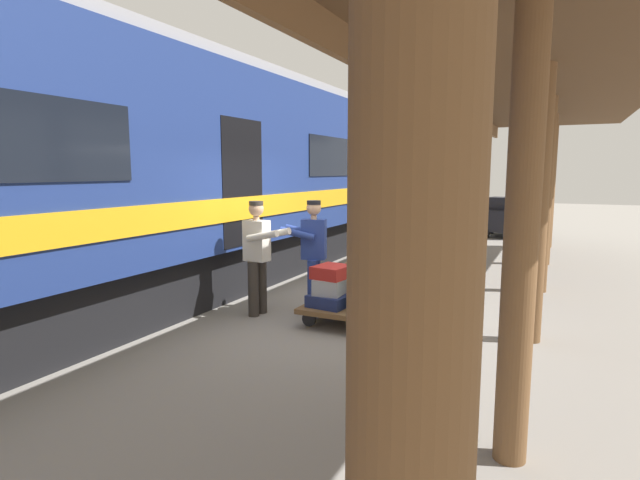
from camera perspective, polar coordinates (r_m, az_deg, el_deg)
name	(u,v)px	position (r m, az deg, el deg)	size (l,w,h in m)	color
ground_plane	(354,317)	(7.48, 3.90, -8.75)	(60.00, 60.00, 0.00)	gray
platform_canopy	(540,76)	(6.77, 23.79, 16.69)	(3.20, 18.25, 3.56)	brown
train_car	(170,176)	(8.99, -16.74, 7.05)	(3.02, 19.32, 4.00)	navy
luggage_cart	(366,302)	(7.44, 5.21, -7.01)	(1.38, 1.87, 0.27)	brown
suitcase_maroon_trunk	(346,289)	(7.52, 2.99, -5.63)	(0.49, 0.54, 0.23)	maroon
suitcase_navy_fabric	(332,299)	(7.06, 1.38, -6.76)	(0.52, 0.61, 0.16)	navy
suitcase_slate_roller	(396,287)	(7.79, 8.70, -5.27)	(0.42, 0.51, 0.21)	#4C515B
suitcase_brown_leather	(386,292)	(7.30, 7.52, -5.94)	(0.52, 0.52, 0.26)	brown
suitcase_teal_softside	(374,304)	(6.84, 6.17, -7.22)	(0.52, 0.54, 0.18)	#1E666B
suitcase_olive_duffel	(359,283)	(7.98, 4.41, -4.85)	(0.36, 0.59, 0.22)	brown
suitcase_cream_canvas	(383,278)	(7.23, 7.17, -4.29)	(0.42, 0.51, 0.18)	beige
suitcase_gray_aluminum	(331,286)	(7.02, 1.24, -5.24)	(0.38, 0.49, 0.22)	#9EA0A5
suitcase_tan_vintage	(360,268)	(7.94, 4.60, -3.20)	(0.30, 0.50, 0.24)	tan
suitcase_black_hardshell	(399,275)	(7.74, 9.01, -3.93)	(0.41, 0.53, 0.16)	black
suitcase_red_plastic	(332,272)	(6.98, 1.36, -3.65)	(0.44, 0.49, 0.17)	#AD231E
porter_in_overalls	(313,252)	(7.56, -0.85, -1.37)	(0.73, 0.54, 1.70)	navy
porter_by_door	(258,254)	(7.45, -7.08, -1.57)	(0.69, 0.46, 1.70)	#332D28
baggage_tug	(504,217)	(17.44, 20.26, 2.42)	(1.49, 1.92, 1.30)	black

